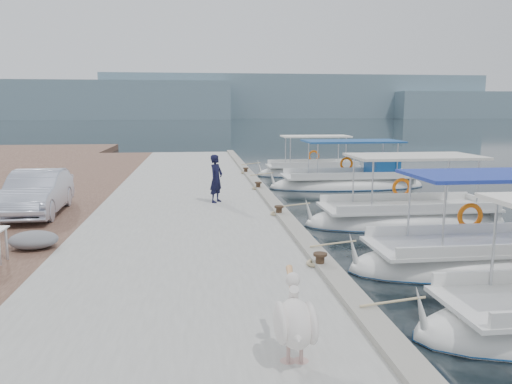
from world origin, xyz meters
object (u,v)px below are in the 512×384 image
Objects in this scene: pelican at (295,321)px; fishing_caique_d at (349,183)px; parked_car at (37,193)px; fishing_caique_b at (481,263)px; fisherman at (216,179)px; fishing_caique_c at (406,220)px; fishing_caique_e at (312,173)px.

fishing_caique_d is at bearing 70.43° from pelican.
fishing_caique_d is 5.50× the size of pelican.
fishing_caique_d is at bearing 28.28° from parked_car.
fishing_caique_b reaches higher than fisherman.
fishing_caique_d is 1.85× the size of parked_car.
fisherman is at bearing 162.94° from fishing_caique_c.
fishing_caique_c is 4.92× the size of pelican.
fishing_caique_b is 0.85× the size of fishing_caique_d.
fishing_caique_c is at bearing -74.24° from fisherman.
fishing_caique_d is (0.50, 7.69, 0.06)m from fishing_caique_c.
fishing_caique_e is 1.53× the size of parked_car.
fisherman is 0.40× the size of parked_car.
fishing_caique_c is 12.24m from fishing_caique_e.
fisherman is at bearing 92.67° from pelican.
fishing_caique_b and fishing_caique_e have the same top height.
fishing_caique_e is at bearing 43.52° from parked_car.
fisherman is at bearing -138.45° from fishing_caique_d.
fishing_caique_d is (0.67, 12.29, 0.06)m from fishing_caique_b.
fishing_caique_b is at bearing 41.29° from pelican.
fishing_caique_e is at bearing 76.19° from pelican.
fishing_caique_c is at bearing -88.85° from fishing_caique_e.
fishing_caique_b is 8.84m from fisherman.
fishing_caique_c is 10.89m from pelican.
fishing_caique_b is at bearing -92.05° from fishing_caique_c.
fishing_caique_c and fishing_caique_e have the same top height.
fishing_caique_d is 4.61m from fishing_caique_e.
pelican is (-5.55, -9.33, 0.92)m from fishing_caique_c.
fishing_caique_c is at bearing 59.26° from pelican.
fishing_caique_d and fishing_caique_e have the same top height.
fishing_caique_e is (-0.75, 4.55, -0.06)m from fishing_caique_d.
fishing_caique_e is at bearing 91.15° from fishing_caique_c.
fishing_caique_b is 4.60m from fishing_caique_c.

